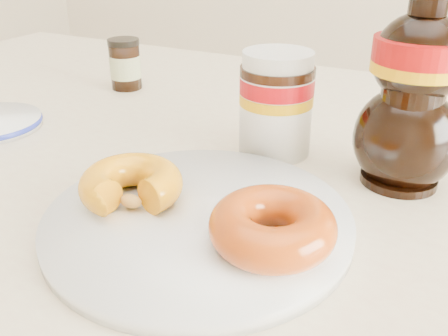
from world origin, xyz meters
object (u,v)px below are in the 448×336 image
at_px(donut_whole, 272,227).
at_px(nutella_jar, 276,99).
at_px(dining_table, 205,223).
at_px(dark_jar, 125,65).
at_px(syrup_bottle, 414,89).
at_px(donut_bitten, 131,184).
at_px(plate, 198,219).

xyz_separation_m(donut_whole, nutella_jar, (-0.07, 0.19, 0.03)).
bearing_deg(donut_whole, dining_table, 134.87).
xyz_separation_m(dining_table, dark_jar, (-0.24, 0.18, 0.12)).
bearing_deg(syrup_bottle, nutella_jar, 174.30).
bearing_deg(donut_bitten, nutella_jar, 90.24).
bearing_deg(donut_bitten, dark_jar, 146.80).
height_order(donut_bitten, donut_whole, donut_whole).
bearing_deg(syrup_bottle, dining_table, -167.57).
height_order(donut_whole, dark_jar, dark_jar).
bearing_deg(dark_jar, donut_whole, -40.11).
xyz_separation_m(plate, donut_bitten, (-0.06, -0.01, 0.02)).
height_order(donut_bitten, nutella_jar, nutella_jar).
bearing_deg(donut_whole, syrup_bottle, 69.55).
height_order(donut_bitten, dark_jar, dark_jar).
bearing_deg(nutella_jar, dining_table, -135.74).
bearing_deg(donut_whole, nutella_jar, 111.03).
bearing_deg(nutella_jar, syrup_bottle, -5.70).
height_order(donut_bitten, syrup_bottle, syrup_bottle).
bearing_deg(donut_whole, plate, 168.23).
bearing_deg(donut_bitten, syrup_bottle, 59.02).
bearing_deg(nutella_jar, dark_jar, 158.05).
xyz_separation_m(plate, nutella_jar, (-0.00, 0.18, 0.06)).
relative_size(donut_bitten, donut_whole, 0.93).
xyz_separation_m(dining_table, donut_bitten, (-0.00, -0.13, 0.11)).
relative_size(donut_bitten, syrup_bottle, 0.47).
distance_m(dining_table, donut_whole, 0.22).
relative_size(plate, nutella_jar, 2.30).
relative_size(dining_table, donut_bitten, 15.14).
xyz_separation_m(nutella_jar, syrup_bottle, (0.14, -0.01, 0.04)).
distance_m(dining_table, nutella_jar, 0.17).
xyz_separation_m(donut_bitten, nutella_jar, (0.06, 0.19, 0.03)).
bearing_deg(nutella_jar, donut_whole, -68.97).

